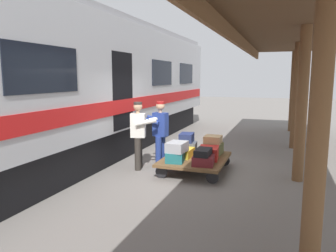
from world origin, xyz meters
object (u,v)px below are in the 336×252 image
Objects in this scene: suitcase_yellow_case at (182,153)px; suitcase_tan_vintage at (213,139)px; suitcase_navy_fabric at (187,138)px; suitcase_slate_roller at (188,147)px; suitcase_teal_softside at (175,157)px; luggage_cart at (195,160)px; train_car at (75,86)px; porter_by_door at (139,133)px; suitcase_red_plastic at (209,153)px; suitcase_olive_duffel at (213,149)px; porter_in_overalls at (160,132)px; suitcase_gray_aluminum at (177,147)px; suitcase_black_hardshell at (203,152)px; suitcase_maroon_trunk at (204,160)px.

suitcase_yellow_case is 1.31× the size of suitcase_tan_vintage.
suitcase_navy_fabric is (0.70, 0.03, 0.01)m from suitcase_tan_vintage.
suitcase_slate_roller reaches higher than suitcase_teal_softside.
luggage_cart is 4.13× the size of suitcase_slate_roller.
train_car is at bearing -1.64° from luggage_cart.
porter_by_door reaches higher than suitcase_slate_roller.
suitcase_red_plastic is 1.34× the size of suitcase_slate_roller.
train_car reaches higher than suitcase_olive_duffel.
porter_in_overalls is 0.54m from porter_by_door.
luggage_cart is at bearing -122.78° from suitcase_teal_softside.
suitcase_yellow_case is 1.09× the size of suitcase_gray_aluminum.
luggage_cart is 1.12× the size of porter_in_overalls.
train_car is at bearing -9.77° from suitcase_black_hardshell.
suitcase_olive_duffel is 1.27× the size of suitcase_tan_vintage.
suitcase_red_plastic is at bearing -142.18° from suitcase_teal_softside.
luggage_cart is 1.14m from porter_in_overalls.
suitcase_red_plastic is 0.85m from suitcase_slate_roller.
porter_in_overalls is at bearing -141.94° from porter_by_door.
luggage_cart is at bearing -57.22° from suitcase_maroon_trunk.
suitcase_yellow_case is at bearing -86.90° from suitcase_gray_aluminum.
suitcase_teal_softside is (-0.00, 1.04, -0.02)m from suitcase_slate_roller.
suitcase_navy_fabric is at bearing -5.70° from suitcase_slate_roller.
suitcase_yellow_case is 0.67m from suitcase_red_plastic.
suitcase_red_plastic is 0.36× the size of porter_in_overalls.
porter_in_overalls and porter_by_door have the same top height.
suitcase_teal_softside is at bearing 92.06° from suitcase_navy_fabric.
suitcase_slate_roller is at bearing -143.14° from porter_by_door.
suitcase_red_plastic is at bearing -171.33° from porter_by_door.
luggage_cart is 0.65m from suitcase_olive_duffel.
train_car is 4.13m from suitcase_black_hardshell.
porter_in_overalls reaches higher than suitcase_gray_aluminum.
porter_by_door is (1.07, -0.23, 0.22)m from suitcase_gray_aluminum.
suitcase_navy_fabric reaches higher than suitcase_red_plastic.
porter_in_overalls reaches higher than luggage_cart.
suitcase_teal_softside is at bearing 47.77° from suitcase_gray_aluminum.
porter_by_door is at bearing -8.60° from suitcase_maroon_trunk.
train_car is 4.20m from suitcase_maroon_trunk.
luggage_cart is at bearing 175.72° from porter_in_overalls.
suitcase_yellow_case is (0.34, 0.00, 0.15)m from luggage_cart.
suitcase_slate_roller is 0.87× the size of suitcase_gray_aluminum.
porter_in_overalls reaches higher than suitcase_teal_softside.
suitcase_teal_softside is at bearing 90.00° from suitcase_slate_roller.
suitcase_yellow_case is 0.55m from suitcase_gray_aluminum.
train_car reaches higher than suitcase_black_hardshell.
suitcase_tan_vintage is at bearing -120.97° from suitcase_gray_aluminum.
suitcase_yellow_case is 0.52m from suitcase_slate_roller.
suitcase_black_hardshell is 0.31× the size of porter_in_overalls.
suitcase_black_hardshell is at bearing 89.74° from suitcase_olive_duffel.
suitcase_black_hardshell is at bearing 82.19° from suitcase_maroon_trunk.
suitcase_black_hardshell is at bearing 153.93° from porter_in_overalls.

